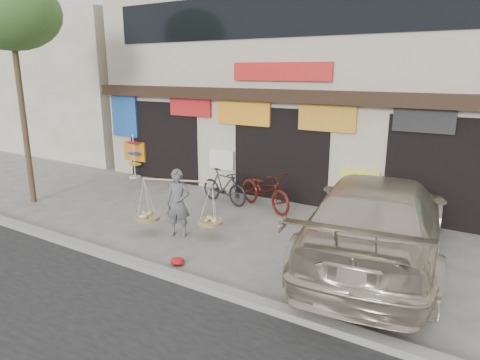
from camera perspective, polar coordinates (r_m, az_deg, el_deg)
The scene contains 11 objects.
ground at distance 9.97m, azimuth -4.04°, elevation -7.61°, with size 70.00×70.00×0.00m, color gray.
kerb at distance 8.56m, azimuth -12.08°, elevation -11.37°, with size 70.00×0.25×0.12m, color gray.
shophouse_block at distance 14.91m, azimuth 10.73°, elevation 13.09°, with size 14.00×6.32×7.00m.
neighbor_west at distance 23.86m, azimuth -21.16°, elevation 11.74°, with size 12.00×7.00×6.00m, color beige.
street_tree at distance 13.49m, azimuth -28.30°, elevation 18.93°, with size 2.60×2.60×6.18m.
street_vendor at distance 9.91m, azimuth -8.26°, elevation -3.43°, with size 1.97×1.10×1.58m.
bike_1 at distance 12.27m, azimuth -2.14°, elevation -0.87°, with size 0.47×1.66×1.00m, color black.
bike_2 at distance 11.76m, azimuth 3.35°, elevation -1.32°, with size 0.73×2.09×1.10m, color #4F140D.
suv at distance 8.92m, azimuth 17.80°, elevation -5.00°, with size 3.26×6.33×1.76m.
display_rack at distance 15.68m, azimuth -13.93°, elevation 2.57°, with size 0.49×0.49×1.55m.
red_bag at distance 8.70m, azimuth -8.34°, elevation -10.67°, with size 0.31×0.25×0.14m, color red.
Camera 1 is at (5.48, -7.45, 3.75)m, focal length 32.00 mm.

